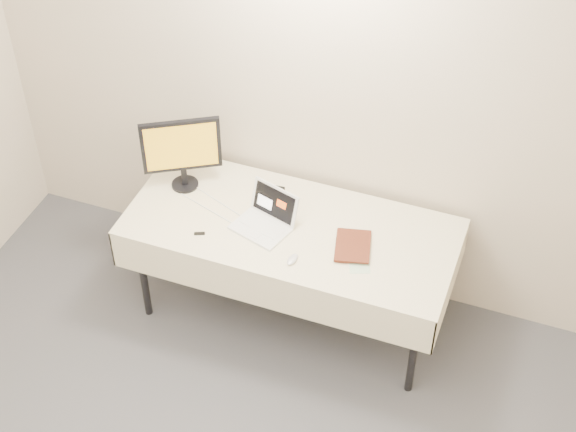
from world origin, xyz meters
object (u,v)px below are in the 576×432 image
(book, at_px, (336,230))
(laptop, at_px, (266,218))
(monitor, at_px, (181,149))
(table, at_px, (291,234))

(book, bearing_deg, laptop, 162.02)
(laptop, xyz_separation_m, book, (0.42, -0.03, 0.08))
(book, bearing_deg, monitor, 156.09)
(laptop, xyz_separation_m, monitor, (-0.57, 0.15, 0.22))
(table, bearing_deg, book, -13.63)
(table, relative_size, laptop, 5.06)
(monitor, bearing_deg, table, -39.66)
(table, height_order, laptop, laptop)
(table, distance_m, book, 0.35)
(monitor, xyz_separation_m, book, (0.99, -0.18, -0.14))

